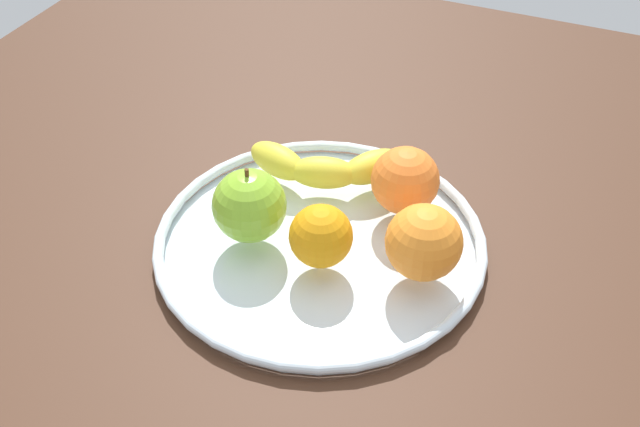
# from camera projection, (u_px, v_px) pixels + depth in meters

# --- Properties ---
(ground_plane) EXTENTS (1.27, 1.27, 0.04)m
(ground_plane) POSITION_uv_depth(u_px,v_px,m) (320.00, 261.00, 0.84)
(ground_plane) COLOR #452A1B
(fruit_bowl) EXTENTS (0.35, 0.35, 0.02)m
(fruit_bowl) POSITION_uv_depth(u_px,v_px,m) (320.00, 241.00, 0.82)
(fruit_bowl) COLOR silver
(fruit_bowl) RESTS_ON ground_plane
(banana) EXTENTS (0.19, 0.10, 0.04)m
(banana) POSITION_uv_depth(u_px,v_px,m) (328.00, 166.00, 0.87)
(banana) COLOR yellow
(banana) RESTS_ON fruit_bowl
(apple) EXTENTS (0.08, 0.08, 0.09)m
(apple) POSITION_uv_depth(u_px,v_px,m) (249.00, 205.00, 0.79)
(apple) COLOR #85BE2B
(apple) RESTS_ON fruit_bowl
(orange_center) EXTENTS (0.08, 0.08, 0.08)m
(orange_center) POSITION_uv_depth(u_px,v_px,m) (424.00, 242.00, 0.75)
(orange_center) COLOR orange
(orange_center) RESTS_ON fruit_bowl
(orange_back_left) EXTENTS (0.06, 0.06, 0.06)m
(orange_back_left) POSITION_uv_depth(u_px,v_px,m) (321.00, 236.00, 0.76)
(orange_back_left) COLOR orange
(orange_back_left) RESTS_ON fruit_bowl
(orange_front_left) EXTENTS (0.07, 0.07, 0.07)m
(orange_front_left) POSITION_uv_depth(u_px,v_px,m) (405.00, 180.00, 0.82)
(orange_front_left) COLOR orange
(orange_front_left) RESTS_ON fruit_bowl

